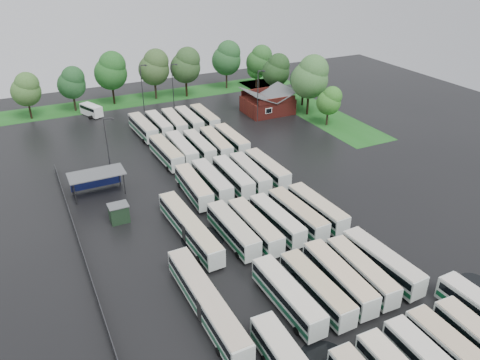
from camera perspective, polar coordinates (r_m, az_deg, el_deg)
name	(u,v)px	position (r m, az deg, el deg)	size (l,w,h in m)	color
ground	(267,238)	(61.48, 3.30, -7.11)	(160.00, 160.00, 0.00)	black
brick_building	(268,105)	(104.97, 3.38, 9.16)	(10.07, 8.60, 5.39)	maroon
wash_shed	(96,176)	(73.55, -17.12, 0.51)	(8.20, 4.20, 3.58)	#2D2D30
utility_hut	(119,213)	(66.23, -14.54, -3.92)	(2.70, 2.20, 2.62)	black
grass_strip_north	(144,99)	(117.25, -11.66, 9.68)	(80.00, 10.00, 0.01)	#185718
grass_strip_east	(305,106)	(110.64, 7.92, 8.91)	(10.00, 50.00, 0.01)	#185718
west_fence	(80,246)	(62.15, -18.88, -7.68)	(0.10, 50.00, 1.20)	#2D2D30
bus_r0c3	(459,358)	(48.48, 25.17, -19.06)	(2.43, 11.19, 3.11)	silver
bus_r1c0	(287,295)	(50.42, 5.81, -13.83)	(2.57, 11.20, 3.11)	silver
bus_r1c1	(316,288)	(51.72, 9.26, -12.88)	(2.51, 11.05, 3.07)	silver
bus_r1c2	(339,277)	(53.48, 11.93, -11.55)	(2.74, 11.32, 3.13)	silver
bus_r1c3	(361,271)	(55.05, 14.54, -10.69)	(2.71, 10.88, 3.01)	silver
bus_r1c4	(382,262)	(56.96, 16.88, -9.50)	(2.95, 11.35, 3.13)	silver
bus_r2c0	(233,230)	(60.00, -0.89, -6.07)	(2.58, 11.17, 3.10)	silver
bus_r2c1	(255,226)	(60.64, 1.80, -5.66)	(2.57, 11.27, 3.13)	silver
bus_r2c2	(277,220)	(62.26, 4.49, -4.85)	(2.72, 10.83, 2.99)	silver
bus_r2c3	(297,214)	(63.61, 6.98, -4.13)	(2.89, 11.38, 3.14)	silver
bus_r2c4	(317,208)	(65.29, 9.37, -3.44)	(2.85, 11.22, 3.10)	silver
bus_r3c0	(194,186)	(70.32, -5.69, -0.78)	(2.71, 11.18, 3.09)	silver
bus_r3c1	(212,181)	(71.71, -3.47, -0.07)	(2.44, 11.25, 3.13)	silver
bus_r3c2	(233,177)	(72.84, -0.87, 0.42)	(2.51, 11.14, 3.09)	silver
bus_r3c3	(250,173)	(74.01, 1.18, 0.88)	(2.69, 11.12, 3.08)	silver
bus_r3c4	(267,168)	(75.50, 3.28, 1.41)	(2.59, 11.19, 3.10)	silver
bus_r4c0	(166,152)	(82.02, -8.98, 3.34)	(2.83, 11.37, 3.14)	silver
bus_r4c1	(182,149)	(83.11, -7.13, 3.81)	(2.58, 11.36, 3.15)	silver
bus_r4c2	(199,146)	(84.01, -5.00, 4.13)	(2.38, 10.87, 3.02)	silver
bus_r4c3	(216,143)	(84.77, -2.96, 4.47)	(2.91, 11.34, 3.13)	silver
bus_r4c4	(232,140)	(86.44, -1.04, 4.94)	(2.34, 10.94, 3.04)	silver
bus_r5c0	(143,127)	(94.00, -11.74, 6.30)	(2.95, 11.42, 3.15)	silver
bus_r5c1	(159,124)	(95.29, -9.86, 6.71)	(2.49, 10.80, 3.00)	silver
bus_r5c2	(174,122)	(95.74, -8.01, 6.98)	(2.84, 11.14, 3.07)	silver
bus_r5c3	(189,120)	(96.65, -6.22, 7.29)	(2.39, 11.06, 3.08)	silver
bus_r5c4	(205,117)	(97.78, -4.33, 7.61)	(2.35, 10.96, 3.05)	silver
artic_bus_west_b	(190,227)	(60.84, -6.17, -5.77)	(2.99, 16.20, 2.99)	silver
artic_bus_west_c	(207,302)	(49.52, -4.10, -14.66)	(2.61, 16.69, 3.09)	silver
minibus	(91,110)	(107.97, -17.67, 8.16)	(4.14, 6.07, 2.49)	white
tree_north_0	(26,89)	(109.39, -24.61, 10.04)	(6.11, 6.11, 10.12)	black
tree_north_1	(72,82)	(110.98, -19.80, 11.13)	(6.10, 6.10, 10.10)	#2F2317
tree_north_2	(111,70)	(112.90, -15.42, 12.76)	(7.42, 7.42, 12.28)	black
tree_north_3	(155,67)	(114.68, -10.37, 13.41)	(7.23, 7.23, 11.98)	#34271C
tree_north_4	(186,65)	(115.42, -6.58, 13.76)	(7.25, 7.25, 12.00)	black
tree_north_5	(227,58)	(121.54, -1.58, 14.68)	(7.34, 7.34, 12.16)	#33251A
tree_north_6	(260,60)	(122.58, 2.44, 14.38)	(6.58, 6.58, 10.89)	black
tree_east_0	(330,100)	(98.12, 10.89, 9.50)	(4.99, 4.98, 8.25)	#35271B
tree_east_1	(311,77)	(102.96, 8.63, 12.37)	(7.93, 7.93, 13.14)	black
tree_east_2	(305,77)	(109.46, 7.92, 12.37)	(6.29, 6.29, 10.41)	black
tree_east_3	(277,70)	(113.91, 4.51, 13.27)	(6.52, 6.52, 10.80)	black
tree_east_4	(257,67)	(123.05, 2.09, 13.56)	(4.85, 4.85, 8.03)	black
lamp_post_ne	(258,92)	(98.27, 2.26, 10.61)	(1.67, 0.33, 10.86)	#2D2D30
lamp_post_nw	(108,146)	(75.38, -15.77, 4.05)	(1.63, 0.32, 10.61)	#2D2D30
lamp_post_back_w	(142,85)	(105.86, -11.80, 11.23)	(1.63, 0.32, 10.59)	#2D2D30
lamp_post_back_e	(173,82)	(109.00, -8.16, 11.72)	(1.50, 0.29, 9.73)	#2D2D30
puddle_0	(324,360)	(47.14, 10.18, -20.84)	(4.87, 4.87, 0.01)	black
puddle_1	(459,341)	(52.60, 25.17, -17.35)	(3.29, 3.29, 0.01)	black
puddle_2	(203,239)	(61.47, -4.56, -7.16)	(5.69, 5.69, 0.01)	black
puddle_3	(310,239)	(61.87, 8.56, -7.16)	(4.99, 4.99, 0.01)	black
puddle_4	(474,282)	(60.63, 26.63, -11.06)	(3.37, 3.37, 0.01)	black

